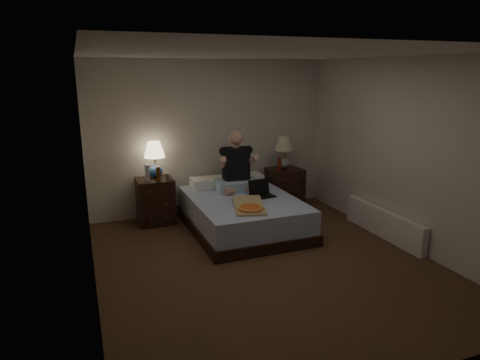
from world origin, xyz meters
name	(u,v)px	position (x,y,z in m)	size (l,w,h in m)	color
floor	(266,263)	(0.00, 0.00, 0.00)	(4.00, 4.50, 0.00)	brown
ceiling	(269,53)	(0.00, 0.00, 2.50)	(4.00, 4.50, 0.00)	white
wall_back	(211,137)	(0.00, 2.25, 1.25)	(4.00, 2.50, 0.00)	silver
wall_front	(402,230)	(0.00, -2.25, 1.25)	(4.00, 2.50, 0.00)	silver
wall_left	(86,180)	(-2.00, 0.00, 1.25)	(4.50, 2.50, 0.00)	silver
wall_right	(404,153)	(2.00, 0.00, 1.25)	(4.50, 2.50, 0.00)	silver
bed	(243,214)	(0.16, 1.20, 0.25)	(1.48, 1.97, 0.49)	#5E7CBD
nightstand_left	(156,201)	(-1.01, 1.94, 0.35)	(0.55, 0.49, 0.71)	black
nightstand_right	(284,189)	(1.18, 1.87, 0.35)	(0.54, 0.49, 0.71)	black
lamp_left	(155,160)	(-0.97, 2.04, 0.99)	(0.32, 0.32, 0.56)	#285294
lamp_right	(284,152)	(1.17, 1.89, 0.99)	(0.32, 0.32, 0.56)	gray
water_bottle	(147,173)	(-1.12, 1.86, 0.83)	(0.07, 0.07, 0.25)	silver
soda_can	(168,176)	(-0.82, 1.85, 0.76)	(0.07, 0.07, 0.10)	#A7A7A3
beer_bottle_left	(158,174)	(-0.98, 1.75, 0.82)	(0.06, 0.06, 0.23)	#4F2B0B
beer_bottle_right	(279,164)	(1.02, 1.75, 0.82)	(0.06, 0.06, 0.23)	#611D0D
person	(237,161)	(0.22, 1.63, 0.96)	(0.66, 0.52, 0.93)	black
laptop	(263,189)	(0.45, 1.13, 0.61)	(0.34, 0.28, 0.24)	black
pizza_box	(251,209)	(0.02, 0.56, 0.53)	(0.40, 0.76, 0.08)	tan
radiator	(383,223)	(1.93, 0.20, 0.20)	(0.10, 1.60, 0.40)	white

